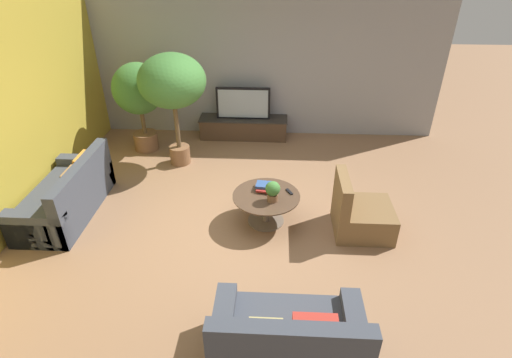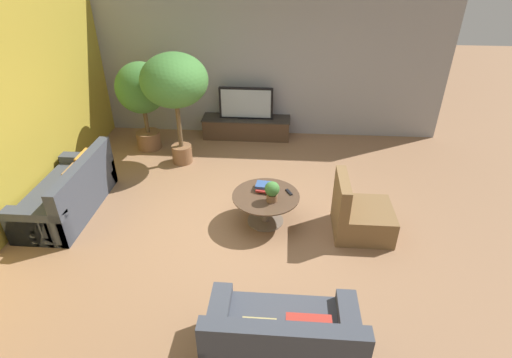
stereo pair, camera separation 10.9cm
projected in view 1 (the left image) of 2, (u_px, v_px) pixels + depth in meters
ground_plane at (244, 221)px, 5.92m from camera, size 24.00×24.00×0.00m
back_wall_stone at (256, 62)px, 7.93m from camera, size 7.40×0.12×3.00m
side_wall_left at (7, 117)px, 5.46m from camera, size 0.12×7.40×3.00m
media_console at (244, 127)px, 8.33m from camera, size 1.81×0.50×0.43m
television at (243, 103)px, 8.06m from camera, size 1.09×0.13×0.64m
coffee_table at (266, 203)px, 5.77m from camera, size 0.97×0.97×0.46m
couch_by_wall at (68, 196)px, 5.98m from camera, size 0.84×1.78×0.84m
couch_near_entry at (288, 340)px, 3.84m from camera, size 1.46×0.84×0.84m
armchair_wicker at (360, 214)px, 5.61m from camera, size 0.80×0.76×0.86m
potted_palm_tall at (139, 93)px, 7.38m from camera, size 0.94×0.94×1.71m
potted_palm_corner at (172, 84)px, 6.70m from camera, size 1.15×1.15×2.02m
potted_plant_tabletop at (273, 191)px, 5.49m from camera, size 0.21×0.21×0.30m
book_stack at (264, 186)px, 5.82m from camera, size 0.25×0.31×0.09m
remote_black at (289, 192)px, 5.76m from camera, size 0.11×0.16×0.02m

